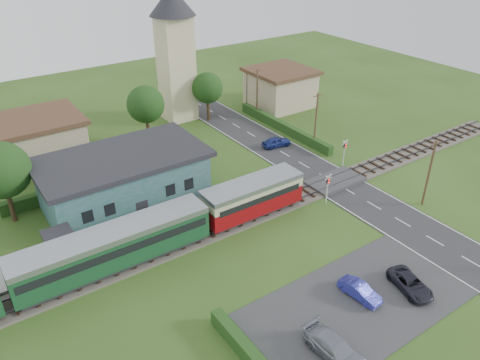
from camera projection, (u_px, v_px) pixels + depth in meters
ground at (273, 222)px, 44.05m from camera, size 120.00×120.00×0.00m
railway_track at (260, 211)px, 45.43m from camera, size 76.00×3.20×0.49m
road at (348, 191)px, 48.96m from camera, size 6.00×70.00×0.05m
car_park at (357, 304)px, 34.70m from camera, size 17.00×9.00×0.08m
crossing_deck at (335, 181)px, 50.29m from camera, size 6.20×3.40×0.45m
platform at (152, 228)px, 42.75m from camera, size 30.00×3.00×0.45m
equipment_hut at (60, 245)px, 38.07m from camera, size 2.30×2.30×2.55m
station_building at (124, 179)px, 45.69m from camera, size 16.00×9.00×5.30m
train at (74, 261)px, 35.66m from camera, size 43.20×2.90×3.40m
church_tower at (175, 45)px, 61.53m from camera, size 6.00×6.00×17.60m
house_west at (35, 141)px, 53.22m from camera, size 10.80×8.80×5.50m
house_east at (280, 87)px, 69.71m from camera, size 8.80×8.80×5.50m
hedge_carpark at (253, 359)px, 29.75m from camera, size 0.80×9.00×1.20m
hedge_roadside at (283, 127)px, 62.21m from camera, size 0.80×18.00×1.20m
hedge_station at (110, 179)px, 49.92m from camera, size 22.00×0.80×1.30m
tree_a at (1, 170)px, 41.59m from camera, size 5.20×5.20×8.00m
tree_b at (146, 104)px, 57.08m from camera, size 4.60×4.60×7.34m
tree_c at (207, 88)px, 63.61m from camera, size 4.20×4.20×6.78m
utility_pole_b at (429, 172)px, 44.94m from camera, size 1.40×0.22×7.00m
utility_pole_c at (316, 120)px, 56.41m from camera, size 1.40×0.22×7.00m
utility_pole_d at (257, 93)px, 65.01m from camera, size 1.40×0.22×7.00m
crossing_signal_near at (328, 185)px, 45.85m from camera, size 0.84×0.28×3.28m
crossing_signal_far at (345, 149)px, 52.83m from camera, size 0.84×0.28×3.28m
streetlamp_east at (247, 85)px, 69.77m from camera, size 0.30×0.30×5.15m
car_on_road at (277, 142)px, 57.98m from camera, size 3.80×1.98×1.24m
car_park_blue at (360, 291)px, 35.05m from camera, size 1.52×3.53×1.13m
car_park_silver at (335, 349)px, 30.21m from camera, size 2.18×4.82×1.37m
car_park_dark at (410, 284)px, 35.73m from camera, size 2.77×4.35×1.12m
pedestrian_near at (207, 201)px, 44.59m from camera, size 0.78×0.59×1.92m
pedestrian_far at (110, 237)px, 39.71m from camera, size 0.97×1.06×1.77m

